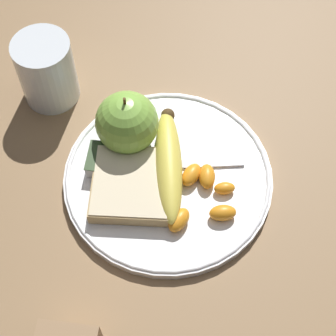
# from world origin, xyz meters

# --- Properties ---
(ground_plane) EXTENTS (3.00, 3.00, 0.00)m
(ground_plane) POSITION_xyz_m (0.00, 0.00, 0.00)
(ground_plane) COLOR olive
(plate) EXTENTS (0.27, 0.27, 0.01)m
(plate) POSITION_xyz_m (0.00, 0.00, 0.01)
(plate) COLOR white
(plate) RESTS_ON ground_plane
(juice_glass) EXTENTS (0.08, 0.08, 0.10)m
(juice_glass) POSITION_xyz_m (0.12, 0.18, 0.05)
(juice_glass) COLOR silver
(juice_glass) RESTS_ON ground_plane
(apple) EXTENTS (0.08, 0.08, 0.09)m
(apple) POSITION_xyz_m (0.05, 0.06, 0.05)
(apple) COLOR #84BC47
(apple) RESTS_ON plate
(banana) EXTENTS (0.17, 0.06, 0.03)m
(banana) POSITION_xyz_m (0.01, -0.00, 0.03)
(banana) COLOR #E0CC4C
(banana) RESTS_ON plate
(bread_slice) EXTENTS (0.11, 0.11, 0.02)m
(bread_slice) POSITION_xyz_m (-0.02, 0.04, 0.02)
(bread_slice) COLOR tan
(bread_slice) RESTS_ON plate
(fork) EXTENTS (0.05, 0.16, 0.00)m
(fork) POSITION_xyz_m (0.02, -0.00, 0.01)
(fork) COLOR silver
(fork) RESTS_ON plate
(jam_packet) EXTENTS (0.05, 0.04, 0.02)m
(jam_packet) POSITION_xyz_m (0.01, 0.09, 0.02)
(jam_packet) COLOR white
(jam_packet) RESTS_ON plate
(orange_segment_0) EXTENTS (0.02, 0.03, 0.01)m
(orange_segment_0) POSITION_xyz_m (-0.01, -0.07, 0.02)
(orange_segment_0) COLOR orange
(orange_segment_0) RESTS_ON plate
(orange_segment_1) EXTENTS (0.03, 0.03, 0.02)m
(orange_segment_1) POSITION_xyz_m (-0.05, -0.00, 0.02)
(orange_segment_1) COLOR orange
(orange_segment_1) RESTS_ON plate
(orange_segment_2) EXTENTS (0.04, 0.02, 0.02)m
(orange_segment_2) POSITION_xyz_m (0.00, -0.05, 0.02)
(orange_segment_2) COLOR orange
(orange_segment_2) RESTS_ON plate
(orange_segment_3) EXTENTS (0.04, 0.03, 0.02)m
(orange_segment_3) POSITION_xyz_m (0.00, -0.03, 0.02)
(orange_segment_3) COLOR orange
(orange_segment_3) RESTS_ON plate
(orange_segment_4) EXTENTS (0.04, 0.03, 0.02)m
(orange_segment_4) POSITION_xyz_m (-0.06, -0.02, 0.02)
(orange_segment_4) COLOR orange
(orange_segment_4) RESTS_ON plate
(orange_segment_5) EXTENTS (0.03, 0.04, 0.02)m
(orange_segment_5) POSITION_xyz_m (-0.05, -0.07, 0.02)
(orange_segment_5) COLOR orange
(orange_segment_5) RESTS_ON plate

